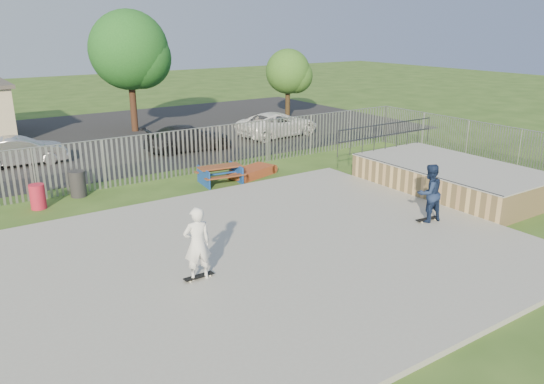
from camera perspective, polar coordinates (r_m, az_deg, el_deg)
ground at (r=15.17m, az=-1.05°, el=-6.96°), size 120.00×120.00×0.00m
concrete_slab at (r=15.14m, az=-1.05°, el=-6.70°), size 15.00×12.00×0.15m
quarter_pipe at (r=21.94m, az=18.62°, el=1.50°), size 5.50×7.05×2.19m
fence at (r=19.02m, az=-6.10°, el=1.32°), size 26.04×16.02×2.00m
picnic_table at (r=21.99m, az=-5.60°, el=1.90°), size 1.90×1.62×0.74m
funbox at (r=22.96m, az=-2.10°, el=2.18°), size 2.12×1.49×0.38m
trash_bin_red at (r=20.60m, az=-23.89°, el=-0.46°), size 0.54×0.54×0.89m
trash_bin_grey at (r=21.48m, az=-20.16°, el=0.83°), size 0.60×0.60×1.00m
parking_lot at (r=32.10m, az=-20.00°, el=5.26°), size 40.00×18.00×0.02m
car_silver at (r=27.21m, az=-25.45°, el=3.99°), size 4.11×1.63×1.33m
car_dark at (r=27.85m, az=-9.00°, el=5.76°), size 4.67×2.23×1.31m
car_white at (r=31.15m, az=0.65°, el=7.30°), size 5.19×2.73×1.39m
tree_mid at (r=33.31m, az=-15.14°, el=14.51°), size 4.64×4.64×7.16m
tree_right at (r=37.35m, az=1.72°, el=12.82°), size 3.05×3.05×4.71m
skateboard_a at (r=18.11m, az=16.30°, el=-2.87°), size 0.82×0.29×0.08m
skateboard_b at (r=13.72m, az=-7.88°, el=-9.05°), size 0.80×0.22×0.08m
skater_navy at (r=17.82m, az=16.55°, el=-0.10°), size 1.01×0.83×1.91m
skater_white at (r=13.34m, az=-8.04°, el=-5.53°), size 0.76×0.56×1.91m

